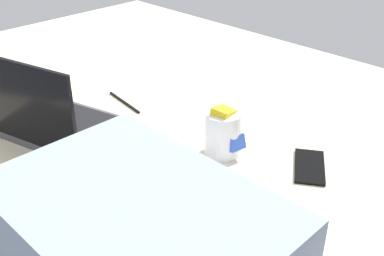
{
  "coord_description": "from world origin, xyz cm",
  "views": [
    {
      "loc": [
        -106.54,
        86.45,
        79.82
      ],
      "look_at": [
        -35.4,
        15.05,
        24.0
      ],
      "focal_mm": 44.44,
      "sensor_mm": 36.0,
      "label": 1
    }
  ],
  "objects": [
    {
      "name": "pillow",
      "position": [
        -54.76,
        48.0,
        24.5
      ],
      "size": [
        52.0,
        36.0,
        13.0
      ],
      "primitive_type": "cube",
      "color": "#8C9EB7",
      "rests_on": "bed_mattress"
    },
    {
      "name": "laptop",
      "position": [
        -4.39,
        35.48,
        22.41
      ],
      "size": [
        37.69,
        30.49,
        23.0
      ],
      "rotation": [
        0.0,
        0.0,
        0.25
      ],
      "color": "#4C4C51",
      "rests_on": "bed_mattress"
    },
    {
      "name": "charger_cable",
      "position": [
        -2.76,
        10.78,
        18.3
      ],
      "size": [
        16.91,
        3.03,
        0.6
      ],
      "primitive_type": "cube",
      "rotation": [
        0.0,
        0.0,
        -0.14
      ],
      "color": "black",
      "rests_on": "bed_mattress"
    },
    {
      "name": "cell_phone",
      "position": [
        -60.75,
        1.66,
        18.4
      ],
      "size": [
        13.37,
        15.43,
        0.8
      ],
      "primitive_type": "cube",
      "rotation": [
        0.0,
        0.0,
        3.72
      ],
      "color": "black",
      "rests_on": "bed_mattress"
    },
    {
      "name": "bed_mattress",
      "position": [
        0.0,
        0.0,
        9.0
      ],
      "size": [
        180.0,
        140.0,
        18.0
      ],
      "primitive_type": "cube",
      "color": "beige",
      "rests_on": "ground"
    },
    {
      "name": "snack_cup",
      "position": [
        -42.0,
        10.82,
        23.76
      ],
      "size": [
        10.27,
        9.63,
        12.78
      ],
      "color": "silver",
      "rests_on": "bed_mattress"
    }
  ]
}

